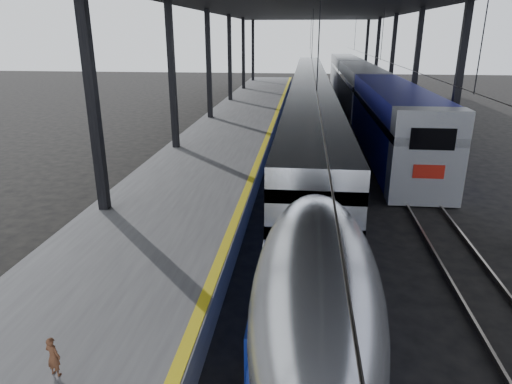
# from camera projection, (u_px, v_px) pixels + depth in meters

# --- Properties ---
(ground) EXTENTS (160.00, 160.00, 0.00)m
(ground) POSITION_uv_depth(u_px,v_px,m) (237.00, 317.00, 12.40)
(ground) COLOR black
(ground) RESTS_ON ground
(platform) EXTENTS (6.00, 80.00, 1.00)m
(platform) POSITION_uv_depth(u_px,v_px,m) (229.00, 138.00, 31.36)
(platform) COLOR #4C4C4F
(platform) RESTS_ON ground
(yellow_strip) EXTENTS (0.30, 80.00, 0.01)m
(yellow_strip) POSITION_uv_depth(u_px,v_px,m) (270.00, 131.00, 30.91)
(yellow_strip) COLOR yellow
(yellow_strip) RESTS_ON platform
(rails) EXTENTS (6.52, 80.00, 0.16)m
(rails) POSITION_uv_depth(u_px,v_px,m) (346.00, 147.00, 30.69)
(rails) COLOR slate
(rails) RESTS_ON ground
(canopy) EXTENTS (18.00, 75.00, 9.47)m
(canopy) POSITION_uv_depth(u_px,v_px,m) (313.00, 2.00, 27.97)
(canopy) COLOR black
(canopy) RESTS_ON ground
(tgv_train) EXTENTS (2.80, 65.20, 4.01)m
(tgv_train) POSITION_uv_depth(u_px,v_px,m) (310.00, 107.00, 35.37)
(tgv_train) COLOR #B6B8BD
(tgv_train) RESTS_ON ground
(second_train) EXTENTS (3.11, 56.05, 4.29)m
(second_train) POSITION_uv_depth(u_px,v_px,m) (360.00, 88.00, 45.00)
(second_train) COLOR navy
(second_train) RESTS_ON ground
(child) EXTENTS (0.35, 0.28, 0.85)m
(child) POSITION_uv_depth(u_px,v_px,m) (53.00, 356.00, 8.77)
(child) COLOR #4F2D1A
(child) RESTS_ON platform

